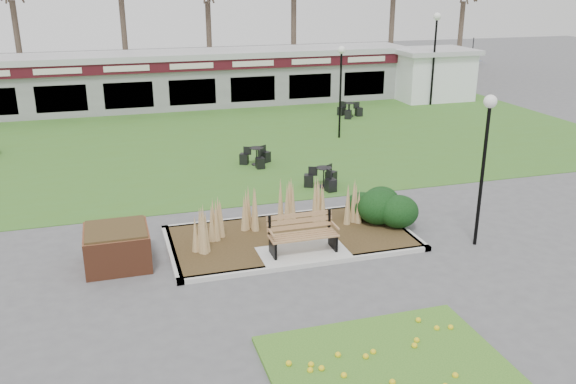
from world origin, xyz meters
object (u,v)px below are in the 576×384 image
object	(u,v)px
service_hut	(432,74)
bistro_set_d	(349,112)
lamp_post_mid_right	(341,72)
food_pavilion	(188,79)
lamp_post_near_right	(486,138)
bistro_set_b	(257,159)
patio_umbrella	(470,72)
brick_planter	(117,247)
park_bench	(302,233)
bistro_set_c	(324,180)
car_black	(32,98)
lamp_post_far_right	(435,38)

from	to	relation	value
service_hut	bistro_set_d	distance (m)	7.12
lamp_post_mid_right	food_pavilion	bearing A→B (deg)	120.22
lamp_post_near_right	bistro_set_d	xyz separation A→B (m)	(2.73, 15.27, -2.59)
service_hut	bistro_set_b	xyz separation A→B (m)	(-12.71, -9.90, -1.21)
lamp_post_near_right	patio_umbrella	world-z (taller)	lamp_post_near_right
brick_planter	park_bench	bearing A→B (deg)	-9.69
food_pavilion	lamp_post_near_right	distance (m)	20.93
food_pavilion	lamp_post_near_right	xyz separation A→B (m)	(4.50, -20.39, 1.37)
bistro_set_d	patio_umbrella	bearing A→B (deg)	19.79
brick_planter	food_pavilion	bearing A→B (deg)	76.94
lamp_post_mid_right	bistro_set_b	distance (m)	5.90
brick_planter	bistro_set_c	distance (m)	7.80
car_black	patio_umbrella	bearing A→B (deg)	-85.21
park_bench	bistro_set_c	xyz separation A→B (m)	(2.29, 4.75, -0.35)
lamp_post_near_right	lamp_post_far_right	distance (m)	18.72
park_bench	lamp_post_far_right	world-z (taller)	lamp_post_far_right
brick_planter	food_pavilion	distance (m)	19.49
bistro_set_b	car_black	bearing A→B (deg)	124.28
lamp_post_near_right	bistro_set_c	world-z (taller)	lamp_post_near_right
brick_planter	bistro_set_d	bearing A→B (deg)	49.97
car_black	bistro_set_c	bearing A→B (deg)	-135.33
lamp_post_far_right	car_black	xyz separation A→B (m)	(-20.64, 4.58, -2.85)
lamp_post_mid_right	bistro_set_d	xyz separation A→B (m)	(2.03, 3.81, -2.59)
lamp_post_near_right	patio_umbrella	bearing A→B (deg)	58.04
food_pavilion	car_black	xyz separation A→B (m)	(-8.00, 1.04, -0.78)
bistro_set_d	patio_umbrella	world-z (taller)	patio_umbrella
service_hut	bistro_set_b	bearing A→B (deg)	-142.09
bistro_set_c	patio_umbrella	bearing A→B (deg)	43.48
bistro_set_b	brick_planter	bearing A→B (deg)	-126.17
lamp_post_near_right	bistro_set_c	xyz separation A→B (m)	(-2.21, 5.43, -2.60)
bistro_set_d	brick_planter	bearing A→B (deg)	-130.03
lamp_post_far_right	lamp_post_mid_right	bearing A→B (deg)	-144.12
car_black	brick_planter	bearing A→B (deg)	-157.88
food_pavilion	car_black	bearing A→B (deg)	172.61
food_pavilion	patio_umbrella	distance (m)	16.12
service_hut	food_pavilion	bearing A→B (deg)	171.73
service_hut	car_black	bearing A→B (deg)	172.06
bistro_set_b	service_hut	bearing A→B (deg)	37.91
park_bench	service_hut	world-z (taller)	service_hut
brick_planter	car_black	size ratio (longest dim) A/B	0.36
lamp_post_far_right	car_black	distance (m)	21.33
bistro_set_b	patio_umbrella	size ratio (longest dim) A/B	0.54
brick_planter	service_hut	world-z (taller)	service_hut
food_pavilion	lamp_post_far_right	world-z (taller)	lamp_post_far_right
service_hut	bistro_set_d	size ratio (longest dim) A/B	3.37
bistro_set_c	patio_umbrella	world-z (taller)	patio_umbrella
park_bench	brick_planter	bearing A→B (deg)	170.31
park_bench	bistro_set_d	size ratio (longest dim) A/B	1.30
bistro_set_b	car_black	xyz separation A→B (m)	(-8.79, 12.90, 0.46)
brick_planter	car_black	world-z (taller)	car_black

